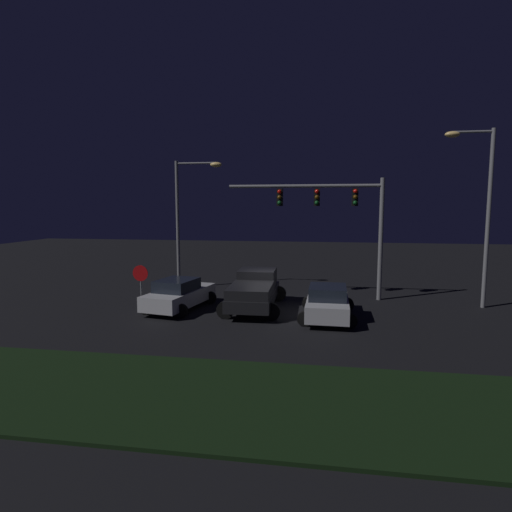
# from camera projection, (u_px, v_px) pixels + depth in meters

# --- Properties ---
(ground_plane) EXTENTS (80.00, 80.00, 0.00)m
(ground_plane) POSITION_uv_depth(u_px,v_px,m) (271.00, 310.00, 20.68)
(ground_plane) COLOR black
(grass_median) EXTENTS (25.50, 5.15, 0.10)m
(grass_median) POSITION_uv_depth(u_px,v_px,m) (225.00, 398.00, 11.03)
(grass_median) COLOR black
(grass_median) RESTS_ON ground_plane
(pickup_truck) EXTENTS (2.94, 5.44, 1.80)m
(pickup_truck) POSITION_uv_depth(u_px,v_px,m) (255.00, 288.00, 20.83)
(pickup_truck) COLOR black
(pickup_truck) RESTS_ON ground_plane
(car_sedan) EXTENTS (3.01, 4.66, 1.51)m
(car_sedan) POSITION_uv_depth(u_px,v_px,m) (179.00, 294.00, 20.70)
(car_sedan) COLOR #B7B7BC
(car_sedan) RESTS_ON ground_plane
(car_sedan_far) EXTENTS (2.54, 4.44, 1.51)m
(car_sedan_far) POSITION_uv_depth(u_px,v_px,m) (328.00, 302.00, 18.99)
(car_sedan_far) COLOR #B7B7BC
(car_sedan_far) RESTS_ON ground_plane
(traffic_signal_gantry) EXTENTS (8.32, 0.56, 6.50)m
(traffic_signal_gantry) POSITION_uv_depth(u_px,v_px,m) (335.00, 208.00, 22.67)
(traffic_signal_gantry) COLOR slate
(traffic_signal_gantry) RESTS_ON ground_plane
(street_lamp_left) EXTENTS (2.88, 0.44, 7.70)m
(street_lamp_left) POSITION_uv_depth(u_px,v_px,m) (187.00, 208.00, 25.53)
(street_lamp_left) COLOR slate
(street_lamp_left) RESTS_ON ground_plane
(street_lamp_right) EXTENTS (2.30, 0.44, 8.71)m
(street_lamp_right) POSITION_uv_depth(u_px,v_px,m) (480.00, 198.00, 20.55)
(street_lamp_right) COLOR slate
(street_lamp_right) RESTS_ON ground_plane
(stop_sign) EXTENTS (0.76, 0.08, 2.23)m
(stop_sign) POSITION_uv_depth(u_px,v_px,m) (141.00, 279.00, 20.19)
(stop_sign) COLOR slate
(stop_sign) RESTS_ON ground_plane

